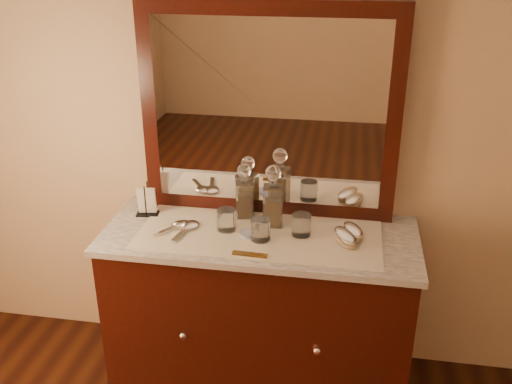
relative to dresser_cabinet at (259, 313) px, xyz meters
The scene contains 18 objects.
dresser_cabinet is the anchor object (origin of this frame).
dresser_plinth 0.37m from the dresser_cabinet, ahead, with size 1.46×0.59×0.08m, color black.
knob_left 0.42m from the dresser_cabinet, 136.47° to the right, with size 0.04×0.04×0.04m, color silver.
knob_right 0.42m from the dresser_cabinet, 43.53° to the right, with size 0.04×0.04×0.04m, color silver.
marble_top 0.42m from the dresser_cabinet, ahead, with size 1.44×0.59×0.03m, color white.
mirror_frame 0.97m from the dresser_cabinet, 90.00° to the left, with size 1.20×0.08×1.00m, color black.
mirror_glass 0.96m from the dresser_cabinet, 90.00° to the left, with size 1.06×0.01×0.86m, color white.
lace_runner 0.44m from the dresser_cabinet, 90.00° to the right, with size 1.10×0.45×0.00m, color silver.
pin_dish 0.46m from the dresser_cabinet, 143.62° to the right, with size 0.08×0.08×0.01m, color white.
comb 0.49m from the dresser_cabinet, 92.33° to the right, with size 0.15×0.03×0.01m, color brown.
napkin_rack 0.77m from the dresser_cabinet, behind, with size 0.12×0.08×0.16m.
decanter_left 0.58m from the dresser_cabinet, 122.80° to the left, with size 0.10×0.10×0.27m.
decanter_right 0.57m from the dresser_cabinet, 62.63° to the left, with size 0.10×0.10×0.30m.
brush_near 0.61m from the dresser_cabinet, ahead, with size 0.14×0.19×0.05m.
brush_far 0.63m from the dresser_cabinet, ahead, with size 0.12×0.18×0.04m.
hand_mirror_outer 0.59m from the dresser_cabinet, behind, with size 0.16×0.19×0.02m.
hand_mirror_inner 0.56m from the dresser_cabinet, behind, with size 0.10×0.22×0.02m.
tumblers 0.49m from the dresser_cabinet, 47.57° to the right, with size 0.43×0.16×0.10m.
Camera 1 is at (0.37, -0.32, 2.09)m, focal length 40.13 mm.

